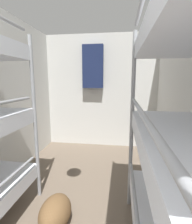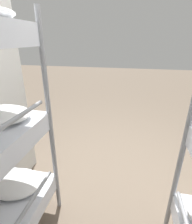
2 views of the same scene
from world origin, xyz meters
name	(u,v)px [view 2 (image 2 of 2)]	position (x,y,z in m)	size (l,w,h in m)	color
ground_plane	(115,177)	(0.00, 0.00, 0.00)	(20.00, 20.00, 0.00)	#6B5B4C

